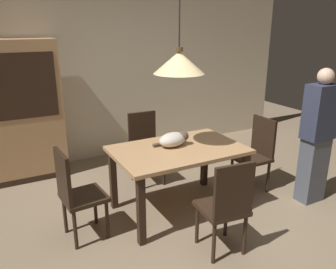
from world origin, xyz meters
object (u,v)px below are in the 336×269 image
Objects in this scene: dining_table at (178,157)px; chair_right_side at (256,151)px; chair_near_front at (227,204)px; person_standing at (317,137)px; chair_left_side at (75,191)px; hutch_bookcase at (18,115)px; pendant_lamp at (179,62)px; chair_far_back at (145,145)px; cat_sleeping at (174,139)px.

chair_right_side reaches higher than dining_table.
chair_near_front is 1.58m from person_standing.
dining_table is 1.14m from chair_left_side.
hutch_bookcase is (-1.42, 1.74, 0.24)m from dining_table.
chair_near_front is 0.72× the size of pendant_lamp.
person_standing reaches higher than chair_right_side.
chair_right_side is at bearing 0.01° from pendant_lamp.
pendant_lamp reaches higher than dining_table.
chair_left_side is 2.26m from chair_right_side.
chair_near_front and chair_far_back have the same top height.
cat_sleeping is 0.22× the size of hutch_bookcase.
hutch_bookcase is at bearing 129.20° from dining_table.
dining_table is 1.62m from person_standing.
person_standing is at bearing -43.28° from chair_far_back.
dining_table is 0.76× the size of hutch_bookcase.
hutch_bookcase is at bearing 118.35° from chair_near_front.
pendant_lamp is at bearing -179.99° from chair_right_side.
pendant_lamp reaches higher than chair_right_side.
chair_far_back is at bearing 89.63° from chair_near_front.
chair_near_front is 2.33× the size of cat_sleeping.
chair_right_side is (2.26, 0.01, 0.00)m from chair_left_side.
chair_right_side is 0.50× the size of hutch_bookcase.
chair_far_back is at bearing 142.02° from chair_right_side.
dining_table is 1.51× the size of chair_far_back.
chair_near_front is at bearing -61.65° from hutch_bookcase.
cat_sleeping is (-0.01, 0.09, 0.18)m from dining_table.
pendant_lamp is (0.00, 0.00, 1.01)m from dining_table.
chair_left_side is 0.50× the size of hutch_bookcase.
hutch_bookcase is at bearing 130.45° from cat_sleeping.
cat_sleeping is at bearing 96.09° from pendant_lamp.
cat_sleeping is at bearing 96.09° from dining_table.
cat_sleeping is 0.84m from pendant_lamp.
dining_table is at bearing -91.79° from pendant_lamp.
chair_far_back is at bearing 38.02° from chair_left_side.
chair_left_side is (-1.12, 0.87, 0.00)m from chair_near_front.
chair_right_side is (1.13, 0.00, -0.14)m from dining_table.
person_standing is (1.52, -0.55, 0.14)m from dining_table.
person_standing reaches higher than chair_far_back.
cat_sleeping is at bearing 4.75° from chair_left_side.
pendant_lamp is at bearing 0.32° from chair_left_side.
person_standing is at bearing 12.32° from chair_near_front.
dining_table is 0.20m from cat_sleeping.
hutch_bookcase is at bearing 142.07° from person_standing.
pendant_lamp is at bearing -50.80° from hutch_bookcase.
hutch_bookcase is (-1.41, 2.62, 0.38)m from chair_near_front.
cat_sleeping reaches higher than dining_table.
chair_far_back is 1.00× the size of chair_right_side.
pendant_lamp is (0.01, 0.88, 1.15)m from chair_near_front.
chair_far_back reaches higher than cat_sleeping.
pendant_lamp is 0.82× the size of person_standing.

